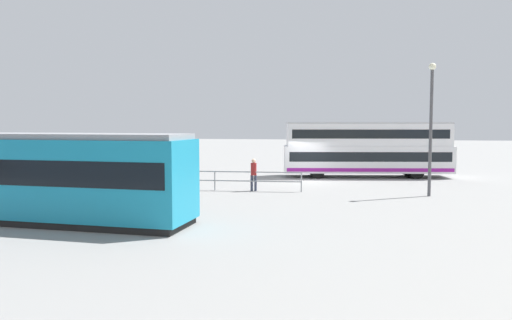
# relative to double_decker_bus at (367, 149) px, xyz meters

# --- Properties ---
(ground_plane) EXTENTS (160.00, 160.00, 0.00)m
(ground_plane) POSITION_rel_double_decker_bus_xyz_m (3.94, 3.21, -1.94)
(ground_plane) COLOR gray
(double_decker_bus) EXTENTS (11.58, 4.24, 3.76)m
(double_decker_bus) POSITION_rel_double_decker_bus_xyz_m (0.00, 0.00, 0.00)
(double_decker_bus) COLOR white
(double_decker_bus) RESTS_ON ground
(tram_yellow) EXTENTS (12.50, 3.36, 3.33)m
(tram_yellow) POSITION_rel_double_decker_bus_xyz_m (13.14, 17.82, -0.21)
(tram_yellow) COLOR teal
(tram_yellow) RESTS_ON ground
(pedestrian_near_railing) EXTENTS (0.36, 0.36, 1.77)m
(pedestrian_near_railing) POSITION_rel_double_decker_bus_xyz_m (6.43, 8.27, -0.91)
(pedestrian_near_railing) COLOR #33384C
(pedestrian_near_railing) RESTS_ON ground
(pedestrian_railing) EXTENTS (9.59, 0.46, 1.08)m
(pedestrian_railing) POSITION_rel_double_decker_bus_xyz_m (8.58, 8.43, -1.19)
(pedestrian_railing) COLOR gray
(pedestrian_railing) RESTS_ON ground
(info_sign) EXTENTS (1.22, 0.12, 2.55)m
(info_sign) POSITION_rel_double_decker_bus_xyz_m (12.18, 8.29, -0.16)
(info_sign) COLOR slate
(info_sign) RESTS_ON ground
(street_lamp) EXTENTS (0.36, 0.36, 6.71)m
(street_lamp) POSITION_rel_double_decker_bus_xyz_m (-2.71, 8.60, 1.99)
(street_lamp) COLOR #4C4C51
(street_lamp) RESTS_ON ground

